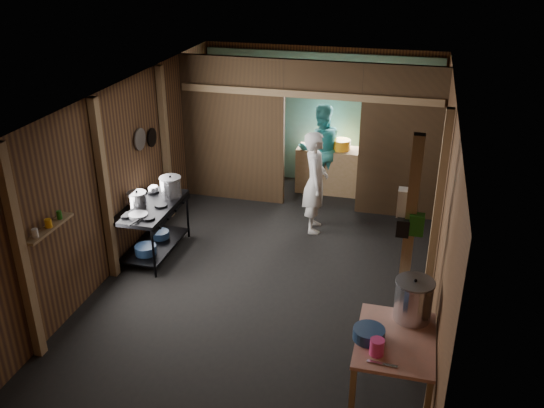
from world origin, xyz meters
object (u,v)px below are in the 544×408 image
(pink_bucket, at_px, (377,347))
(cook, at_px, (315,182))
(yellow_tub, at_px, (341,145))
(stock_pot, at_px, (413,301))
(stove_pot_large, at_px, (171,187))
(gas_range, at_px, (153,229))
(prep_table, at_px, (393,363))

(pink_bucket, distance_m, cook, 4.01)
(cook, bearing_deg, yellow_tub, -15.44)
(stock_pot, height_order, cook, cook)
(stock_pot, bearing_deg, cook, 118.10)
(stock_pot, bearing_deg, pink_bucket, -114.16)
(stove_pot_large, distance_m, pink_bucket, 4.34)
(stove_pot_large, height_order, pink_bucket, stove_pot_large)
(pink_bucket, distance_m, yellow_tub, 5.53)
(gas_range, distance_m, prep_table, 4.25)
(cook, bearing_deg, pink_bucket, -169.93)
(prep_table, bearing_deg, stove_pot_large, 145.46)
(yellow_tub, bearing_deg, gas_range, -128.06)
(pink_bucket, relative_size, yellow_tub, 0.52)
(gas_range, height_order, cook, cook)
(gas_range, height_order, stove_pot_large, stove_pot_large)
(gas_range, relative_size, yellow_tub, 4.10)
(prep_table, bearing_deg, yellow_tub, 104.57)
(gas_range, relative_size, pink_bucket, 7.96)
(gas_range, xyz_separation_m, stock_pot, (3.85, -1.67, 0.47))
(yellow_tub, bearing_deg, prep_table, -75.43)
(prep_table, relative_size, pink_bucket, 6.38)
(stove_pot_large, relative_size, yellow_tub, 0.99)
(prep_table, distance_m, cook, 3.82)
(gas_range, relative_size, stock_pot, 2.82)
(yellow_tub, height_order, cook, cook)
(stock_pot, relative_size, pink_bucket, 2.82)
(stove_pot_large, bearing_deg, yellow_tub, 50.40)
(prep_table, relative_size, stove_pot_large, 3.32)
(stock_pot, height_order, yellow_tub, stock_pot)
(prep_table, distance_m, yellow_tub, 5.32)
(gas_range, distance_m, stove_pot_large, 0.69)
(gas_range, distance_m, stock_pot, 4.22)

